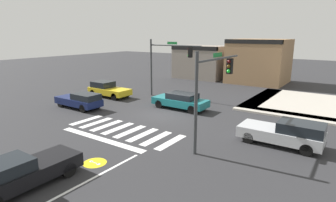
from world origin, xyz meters
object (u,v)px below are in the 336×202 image
Objects in this scene: traffic_signal_southeast at (213,80)px; car_yellow at (108,89)px; car_black at (18,173)px; car_teal at (181,101)px; car_navy at (80,100)px; traffic_signal_northwest at (168,58)px; car_silver at (286,133)px.

traffic_signal_southeast reaches higher than car_yellow.
car_black is 14.50m from car_teal.
traffic_signal_southeast reaches higher than car_navy.
car_black is at bearing 130.98° from car_navy.
car_black is 17.40m from car_yellow.
car_black is at bearing -84.79° from car_teal.
traffic_signal_southeast is at bearing 177.27° from car_navy.
car_navy is (-3.82, -7.59, -3.21)m from traffic_signal_northwest.
car_silver is (3.67, 1.96, -2.93)m from traffic_signal_southeast.
traffic_signal_southeast is 12.95m from car_navy.
car_black is 1.06× the size of car_navy.
car_yellow is (-17.77, 3.22, -0.00)m from car_silver.
traffic_signal_northwest is at bearing 139.14° from car_teal.
traffic_signal_northwest is at bearing -26.60° from car_silver.
traffic_signal_northwest is 18.17m from car_black.
car_black is 0.97× the size of car_teal.
traffic_signal_northwest is at bearing -116.70° from car_navy.
car_teal is 8.54m from car_navy.
car_navy is (-7.11, -4.74, -0.01)m from car_teal.
car_navy is at bearing 40.98° from car_black.
car_yellow is (-1.51, 4.58, 0.04)m from car_navy.
car_teal is 8.62m from car_yellow.
car_navy is at bearing 4.78° from car_silver.
car_silver reaches higher than car_navy.
car_silver is 18.06m from car_yellow.
traffic_signal_southeast is 5.09m from car_silver.
car_black reaches higher than car_teal.
car_teal is (-1.32, 14.44, -0.00)m from car_black.
car_teal is at bearing -40.86° from traffic_signal_northwest.
car_teal reaches higher than car_navy.
traffic_signal_southeast is at bearing 28.08° from car_silver.
car_yellow is at bearing 34.83° from car_black.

